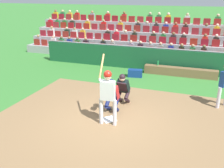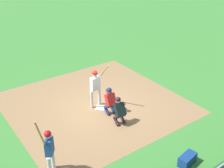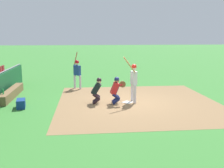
{
  "view_description": "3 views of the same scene",
  "coord_description": "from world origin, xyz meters",
  "px_view_note": "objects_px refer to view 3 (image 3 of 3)",
  "views": [
    {
      "loc": [
        -2.72,
        7.34,
        4.13
      ],
      "look_at": [
        -0.0,
        -0.31,
        1.2
      ],
      "focal_mm": 40.97,
      "sensor_mm": 36.0,
      "label": 1
    },
    {
      "loc": [
        -6.43,
        -9.65,
        7.26
      ],
      "look_at": [
        0.46,
        -0.28,
        1.25
      ],
      "focal_mm": 46.4,
      "sensor_mm": 36.0,
      "label": 2
    },
    {
      "loc": [
        12.04,
        -2.19,
        3.18
      ],
      "look_at": [
        -0.04,
        -0.76,
        0.92
      ],
      "focal_mm": 41.78,
      "sensor_mm": 36.0,
      "label": 3
    }
  ],
  "objects_px": {
    "catcher_crouching": "(116,89)",
    "water_bottle_on_bench": "(3,92)",
    "on_deck_batter": "(77,71)",
    "equipment_duffel_bag": "(21,104)",
    "batter_at_plate": "(134,78)",
    "home_plate_umpire": "(97,89)",
    "home_plate_marker": "(128,102)",
    "dugout_bench": "(12,93)"
  },
  "relations": [
    {
      "from": "dugout_bench",
      "to": "equipment_duffel_bag",
      "type": "relative_size",
      "value": 5.14
    },
    {
      "from": "dugout_bench",
      "to": "on_deck_batter",
      "type": "relative_size",
      "value": 1.67
    },
    {
      "from": "home_plate_marker",
      "to": "batter_at_plate",
      "type": "bearing_deg",
      "value": 101.91
    },
    {
      "from": "home_plate_marker",
      "to": "dugout_bench",
      "type": "distance_m",
      "value": 6.12
    },
    {
      "from": "batter_at_plate",
      "to": "home_plate_umpire",
      "type": "height_order",
      "value": "batter_at_plate"
    },
    {
      "from": "batter_at_plate",
      "to": "catcher_crouching",
      "type": "xyz_separation_m",
      "value": [
        0.18,
        -0.88,
        -0.44
      ]
    },
    {
      "from": "equipment_duffel_bag",
      "to": "on_deck_batter",
      "type": "distance_m",
      "value": 4.82
    },
    {
      "from": "batter_at_plate",
      "to": "dugout_bench",
      "type": "distance_m",
      "value": 6.44
    },
    {
      "from": "home_plate_marker",
      "to": "water_bottle_on_bench",
      "type": "height_order",
      "value": "water_bottle_on_bench"
    },
    {
      "from": "batter_at_plate",
      "to": "equipment_duffel_bag",
      "type": "bearing_deg",
      "value": -85.28
    },
    {
      "from": "home_plate_marker",
      "to": "equipment_duffel_bag",
      "type": "relative_size",
      "value": 0.61
    },
    {
      "from": "home_plate_marker",
      "to": "water_bottle_on_bench",
      "type": "bearing_deg",
      "value": -95.87
    },
    {
      "from": "batter_at_plate",
      "to": "equipment_duffel_bag",
      "type": "distance_m",
      "value": 5.3
    },
    {
      "from": "batter_at_plate",
      "to": "dugout_bench",
      "type": "bearing_deg",
      "value": -105.83
    },
    {
      "from": "equipment_duffel_bag",
      "to": "on_deck_batter",
      "type": "xyz_separation_m",
      "value": [
        -4.06,
        2.46,
        0.89
      ]
    },
    {
      "from": "dugout_bench",
      "to": "equipment_duffel_bag",
      "type": "height_order",
      "value": "dugout_bench"
    },
    {
      "from": "on_deck_batter",
      "to": "dugout_bench",
      "type": "bearing_deg",
      "value": -60.92
    },
    {
      "from": "dugout_bench",
      "to": "on_deck_batter",
      "type": "distance_m",
      "value": 3.98
    },
    {
      "from": "catcher_crouching",
      "to": "on_deck_batter",
      "type": "bearing_deg",
      "value": -153.93
    },
    {
      "from": "water_bottle_on_bench",
      "to": "catcher_crouching",
      "type": "bearing_deg",
      "value": 82.23
    },
    {
      "from": "equipment_duffel_bag",
      "to": "home_plate_marker",
      "type": "bearing_deg",
      "value": 84.99
    },
    {
      "from": "equipment_duffel_bag",
      "to": "water_bottle_on_bench",
      "type": "bearing_deg",
      "value": -143.51
    },
    {
      "from": "home_plate_marker",
      "to": "equipment_duffel_bag",
      "type": "distance_m",
      "value": 4.93
    },
    {
      "from": "home_plate_umpire",
      "to": "catcher_crouching",
      "type": "bearing_deg",
      "value": 80.15
    },
    {
      "from": "home_plate_marker",
      "to": "batter_at_plate",
      "type": "relative_size",
      "value": 0.2
    },
    {
      "from": "equipment_duffel_bag",
      "to": "batter_at_plate",
      "type": "bearing_deg",
      "value": 85.41
    },
    {
      "from": "batter_at_plate",
      "to": "home_plate_umpire",
      "type": "relative_size",
      "value": 1.79
    },
    {
      "from": "home_plate_umpire",
      "to": "dugout_bench",
      "type": "bearing_deg",
      "value": -111.98
    },
    {
      "from": "catcher_crouching",
      "to": "water_bottle_on_bench",
      "type": "relative_size",
      "value": 5.38
    },
    {
      "from": "dugout_bench",
      "to": "water_bottle_on_bench",
      "type": "relative_size",
      "value": 15.38
    },
    {
      "from": "batter_at_plate",
      "to": "home_plate_umpire",
      "type": "bearing_deg",
      "value": -89.22
    },
    {
      "from": "water_bottle_on_bench",
      "to": "on_deck_batter",
      "type": "height_order",
      "value": "on_deck_batter"
    },
    {
      "from": "home_plate_umpire",
      "to": "water_bottle_on_bench",
      "type": "distance_m",
      "value": 4.47
    },
    {
      "from": "catcher_crouching",
      "to": "water_bottle_on_bench",
      "type": "xyz_separation_m",
      "value": [
        -0.73,
        -5.33,
        -0.16
      ]
    },
    {
      "from": "batter_at_plate",
      "to": "on_deck_batter",
      "type": "distance_m",
      "value": 4.54
    },
    {
      "from": "equipment_duffel_bag",
      "to": "on_deck_batter",
      "type": "bearing_deg",
      "value": 139.46
    },
    {
      "from": "home_plate_umpire",
      "to": "equipment_duffel_bag",
      "type": "distance_m",
      "value": 3.49
    },
    {
      "from": "batter_at_plate",
      "to": "water_bottle_on_bench",
      "type": "distance_m",
      "value": 6.26
    },
    {
      "from": "home_plate_umpire",
      "to": "equipment_duffel_bag",
      "type": "xyz_separation_m",
      "value": [
        0.41,
        -3.43,
        -0.49
      ]
    },
    {
      "from": "catcher_crouching",
      "to": "equipment_duffel_bag",
      "type": "xyz_separation_m",
      "value": [
        0.25,
        -4.32,
        -0.53
      ]
    },
    {
      "from": "catcher_crouching",
      "to": "home_plate_umpire",
      "type": "relative_size",
      "value": 1.03
    },
    {
      "from": "home_plate_marker",
      "to": "on_deck_batter",
      "type": "xyz_separation_m",
      "value": [
        -3.69,
        -2.45,
        1.06
      ]
    }
  ]
}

